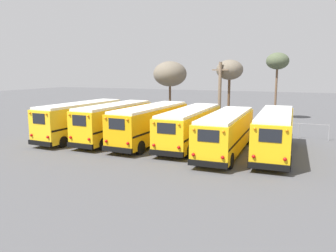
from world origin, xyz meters
TOP-DOWN VIEW (x-y plane):
  - ground_plane at (0.00, 0.00)m, footprint 160.00×160.00m
  - school_bus_0 at (-8.41, -0.81)m, footprint 2.86×10.04m
  - school_bus_1 at (-5.05, -0.54)m, footprint 2.65×9.56m
  - school_bus_2 at (-1.68, -0.13)m, footprint 2.85×10.55m
  - school_bus_3 at (1.68, 0.48)m, footprint 2.79×10.94m
  - school_bus_4 at (5.05, -1.05)m, footprint 2.72×10.63m
  - school_bus_5 at (8.41, -0.14)m, footprint 2.82×10.64m
  - utility_pole at (1.53, 10.56)m, footprint 1.80×0.36m
  - bare_tree_0 at (6.74, 18.54)m, footprint 2.77×2.77m
  - bare_tree_1 at (-4.79, 11.47)m, footprint 3.97×3.97m
  - bare_tree_2 at (2.21, 12.09)m, footprint 2.99×2.99m
  - fence_line at (0.00, 6.89)m, footprint 24.88×0.06m

SIDE VIEW (x-z plane):
  - ground_plane at x=0.00m, z-range 0.00..0.00m
  - fence_line at x=0.00m, z-range 0.28..1.70m
  - school_bus_4 at x=5.05m, z-range 0.14..3.17m
  - school_bus_3 at x=1.68m, z-range 0.15..3.17m
  - school_bus_5 at x=8.41m, z-range 0.14..3.31m
  - school_bus_2 at x=-1.68m, z-range 0.15..3.34m
  - school_bus_1 at x=-5.05m, z-range 0.14..3.40m
  - school_bus_0 at x=-8.41m, z-range 0.13..3.41m
  - utility_pole at x=1.53m, z-range 0.10..7.22m
  - bare_tree_1 at x=-4.79m, z-range 2.14..9.43m
  - bare_tree_2 at x=2.21m, z-range 2.50..9.89m
  - bare_tree_0 at x=6.74m, z-range 3.05..11.46m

